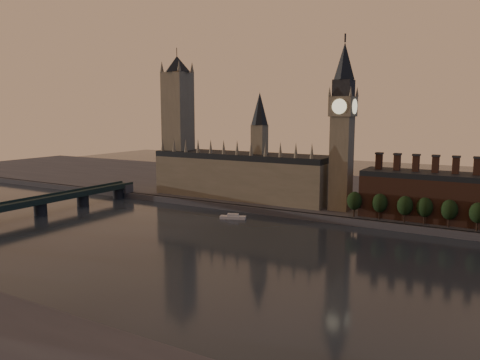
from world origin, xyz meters
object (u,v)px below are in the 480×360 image
(victoria_tower, at_px, (178,119))
(big_ben, at_px, (342,125))
(river_boat, at_px, (233,217))
(westminster_bridge, at_px, (11,209))

(victoria_tower, height_order, big_ben, victoria_tower)
(big_ben, xyz_separation_m, river_boat, (-53.73, -41.02, -55.62))
(big_ben, relative_size, westminster_bridge, 0.54)
(victoria_tower, bearing_deg, river_boat, -31.10)
(westminster_bridge, height_order, river_boat, westminster_bridge)
(big_ben, bearing_deg, river_boat, -142.64)
(river_boat, bearing_deg, victoria_tower, 127.73)
(victoria_tower, distance_m, river_boat, 106.23)
(big_ben, xyz_separation_m, westminster_bridge, (-165.00, -112.70, -49.39))
(river_boat, bearing_deg, westminster_bridge, -168.37)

